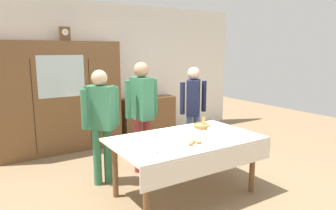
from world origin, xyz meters
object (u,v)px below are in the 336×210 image
object	(u,v)px
wall_cabinet	(60,98)
tea_cup_center	(210,130)
tea_cup_front_edge	(154,151)
person_near_right_end	(142,106)
dining_table	(187,145)
tea_cup_mid_left	(174,131)
person_behind_table_right	(101,116)
person_by_cabinet	(193,104)
book_stack	(148,96)
bread_basket	(202,126)
spoon_near_left	(135,142)
pastry_plate	(195,144)
mantel_clock	(64,34)
tea_cup_back_edge	(149,135)
spoon_far_right	(239,134)
bookshelf_low	(148,117)

from	to	relation	value
wall_cabinet	tea_cup_center	bearing A→B (deg)	-62.39
tea_cup_front_edge	person_near_right_end	world-z (taller)	person_near_right_end
dining_table	tea_cup_mid_left	size ratio (longest dim) A/B	14.04
tea_cup_front_edge	person_behind_table_right	bearing A→B (deg)	97.29
person_behind_table_right	tea_cup_mid_left	bearing A→B (deg)	-38.21
person_by_cabinet	person_behind_table_right	world-z (taller)	person_behind_table_right
dining_table	tea_cup_mid_left	xyz separation A→B (m)	(0.00, 0.30, 0.12)
book_stack	person_near_right_end	world-z (taller)	person_near_right_end
bread_basket	spoon_near_left	bearing A→B (deg)	-175.11
pastry_plate	person_near_right_end	bearing A→B (deg)	90.80
book_stack	tea_cup_center	distance (m)	2.62
wall_cabinet	book_stack	size ratio (longest dim) A/B	9.72
pastry_plate	wall_cabinet	bearing A→B (deg)	105.92
person_behind_table_right	dining_table	bearing A→B (deg)	-49.77
tea_cup_mid_left	person_by_cabinet	xyz separation A→B (m)	(0.86, 0.72, 0.16)
bread_basket	spoon_near_left	size ratio (longest dim) A/B	2.02
person_behind_table_right	pastry_plate	bearing A→B (deg)	-59.93
mantel_clock	dining_table	bearing A→B (deg)	-73.82
tea_cup_mid_left	person_behind_table_right	bearing A→B (deg)	141.79
tea_cup_mid_left	tea_cup_back_edge	world-z (taller)	same
tea_cup_mid_left	person_by_cabinet	world-z (taller)	person_by_cabinet
spoon_far_right	person_near_right_end	bearing A→B (deg)	122.40
tea_cup_back_edge	pastry_plate	bearing A→B (deg)	-62.52
dining_table	bread_basket	bearing A→B (deg)	31.90
bookshelf_low	tea_cup_center	xyz separation A→B (m)	(-0.48, -2.58, 0.36)
dining_table	bread_basket	size ratio (longest dim) A/B	7.61
bookshelf_low	person_behind_table_right	bearing A→B (deg)	-133.78
bookshelf_low	tea_cup_back_edge	world-z (taller)	bookshelf_low
book_stack	mantel_clock	bearing A→B (deg)	-178.23
mantel_clock	pastry_plate	bearing A→B (deg)	-76.86
dining_table	person_behind_table_right	world-z (taller)	person_behind_table_right
person_near_right_end	person_behind_table_right	xyz separation A→B (m)	(-0.66, -0.09, -0.06)
wall_cabinet	spoon_near_left	world-z (taller)	wall_cabinet
tea_cup_front_edge	pastry_plate	distance (m)	0.53
book_stack	person_by_cabinet	world-z (taller)	person_by_cabinet
dining_table	bookshelf_low	bearing A→B (deg)	71.08
mantel_clock	pastry_plate	size ratio (longest dim) A/B	0.86
tea_cup_mid_left	person_near_right_end	distance (m)	0.74
tea_cup_front_edge	spoon_near_left	world-z (taller)	tea_cup_front_edge
tea_cup_mid_left	person_near_right_end	world-z (taller)	person_near_right_end
spoon_far_right	person_by_cabinet	distance (m)	1.26
tea_cup_front_edge	person_by_cabinet	xyz separation A→B (m)	(1.48, 1.27, 0.16)
book_stack	bread_basket	size ratio (longest dim) A/B	0.92
wall_cabinet	pastry_plate	xyz separation A→B (m)	(0.82, -2.86, -0.23)
tea_cup_front_edge	tea_cup_back_edge	size ratio (longest dim) A/B	1.00
mantel_clock	tea_cup_front_edge	bearing A→B (deg)	-87.24
bookshelf_low	person_by_cabinet	bearing A→B (deg)	-91.56
book_stack	tea_cup_mid_left	distance (m)	2.51
bookshelf_low	tea_cup_back_edge	distance (m)	2.70
bread_basket	person_behind_table_right	world-z (taller)	person_behind_table_right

